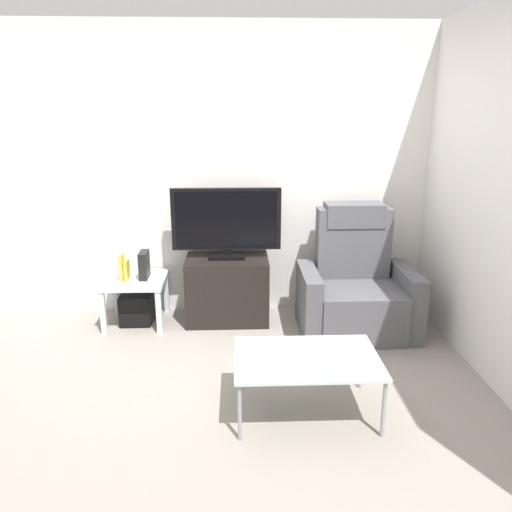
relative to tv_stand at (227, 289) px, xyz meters
name	(u,v)px	position (x,y,z in m)	size (l,w,h in m)	color
ground_plane	(226,362)	(0.00, -0.82, -0.29)	(6.40, 6.40, 0.00)	gray
wall_back	(226,174)	(0.00, 0.31, 1.01)	(6.40, 0.06, 2.60)	silver
wall_side	(489,192)	(1.88, -0.82, 1.01)	(0.06, 4.48, 2.60)	silver
tv_stand	(227,289)	(0.00, 0.00, 0.00)	(0.74, 0.49, 0.59)	black
television	(226,222)	(0.00, 0.02, 0.62)	(0.96, 0.20, 0.63)	black
recliner_armchair	(356,288)	(1.12, -0.24, 0.08)	(0.98, 0.78, 1.08)	#515156
side_table	(135,285)	(-0.82, -0.04, 0.06)	(0.54, 0.54, 0.42)	silver
subwoofer_box	(137,308)	(-0.82, -0.04, -0.16)	(0.27, 0.27, 0.27)	black
book_leftmost	(122,267)	(-0.92, -0.06, 0.24)	(0.03, 0.11, 0.23)	gold
book_middle	(127,270)	(-0.88, -0.06, 0.21)	(0.03, 0.12, 0.17)	gold
game_console	(144,265)	(-0.73, -0.03, 0.25)	(0.07, 0.20, 0.24)	black
coffee_table	(307,360)	(0.52, -1.49, 0.07)	(0.90, 0.60, 0.39)	#B2C6C1
cell_phone	(318,357)	(0.58, -1.51, 0.10)	(0.07, 0.15, 0.01)	#B7B7BC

